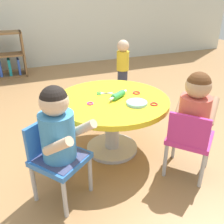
# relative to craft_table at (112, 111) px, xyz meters

# --- Properties ---
(ground_plane) EXTENTS (10.00, 10.00, 0.00)m
(ground_plane) POSITION_rel_craft_table_xyz_m (0.00, 0.00, -0.37)
(ground_plane) COLOR #9E7247
(craft_table) EXTENTS (0.91, 0.91, 0.48)m
(craft_table) POSITION_rel_craft_table_xyz_m (0.00, 0.00, 0.00)
(craft_table) COLOR silver
(craft_table) RESTS_ON ground
(child_chair_left) EXTENTS (0.42, 0.42, 0.54)m
(child_chair_left) POSITION_rel_craft_table_xyz_m (-0.53, -0.35, -0.07)
(child_chair_left) COLOR #B7B7BC
(child_chair_left) RESTS_ON ground
(seated_child_left) EXTENTS (0.42, 0.44, 0.51)m
(seated_child_left) POSITION_rel_craft_table_xyz_m (-0.51, -0.38, 0.16)
(seated_child_left) COLOR #3F4772
(seated_child_left) RESTS_ON ground
(child_chair_right) EXTENTS (0.42, 0.42, 0.54)m
(child_chair_right) POSITION_rel_craft_table_xyz_m (0.38, -0.51, -0.07)
(child_chair_right) COLOR #B7B7BC
(child_chair_right) RESTS_ON ground
(seated_child_right) EXTENTS (0.44, 0.43, 0.51)m
(seated_child_right) POSITION_rel_craft_table_xyz_m (0.41, -0.48, 0.16)
(seated_child_right) COLOR #3F4772
(seated_child_right) RESTS_ON ground
(toddler_standing) EXTENTS (0.17, 0.17, 0.67)m
(toddler_standing) POSITION_rel_craft_table_xyz_m (0.74, 1.37, -0.01)
(toddler_standing) COLOR #33384C
(toddler_standing) RESTS_ON ground
(rolling_pin) EXTENTS (0.21, 0.14, 0.05)m
(rolling_pin) POSITION_rel_craft_table_xyz_m (0.05, -0.01, 0.14)
(rolling_pin) COLOR green
(rolling_pin) RESTS_ON craft_table
(craft_scissors) EXTENTS (0.14, 0.10, 0.01)m
(craft_scissors) POSITION_rel_craft_table_xyz_m (-0.04, 0.12, 0.11)
(craft_scissors) COLOR silver
(craft_scissors) RESTS_ON craft_table
(playdough_blob_0) EXTENTS (0.16, 0.16, 0.02)m
(playdough_blob_0) POSITION_rel_craft_table_xyz_m (0.13, -0.18, 0.12)
(playdough_blob_0) COLOR #8CCCF2
(playdough_blob_0) RESTS_ON craft_table
(cookie_cutter_0) EXTENTS (0.06, 0.06, 0.01)m
(cookie_cutter_0) POSITION_rel_craft_table_xyz_m (0.25, -0.23, 0.12)
(cookie_cutter_0) COLOR red
(cookie_cutter_0) RESTS_ON craft_table
(cookie_cutter_1) EXTENTS (0.05, 0.05, 0.01)m
(cookie_cutter_1) POSITION_rel_craft_table_xyz_m (0.05, 0.05, 0.12)
(cookie_cutter_1) COLOR #4CB259
(cookie_cutter_1) RESTS_ON craft_table
(cookie_cutter_2) EXTENTS (0.06, 0.06, 0.01)m
(cookie_cutter_2) POSITION_rel_craft_table_xyz_m (0.23, 0.02, 0.12)
(cookie_cutter_2) COLOR red
(cookie_cutter_2) RESTS_ON craft_table
(cookie_cutter_3) EXTENTS (0.05, 0.05, 0.01)m
(cookie_cutter_3) POSITION_rel_craft_table_xyz_m (-0.19, -0.04, 0.12)
(cookie_cutter_3) COLOR #D83FA5
(cookie_cutter_3) RESTS_ON craft_table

